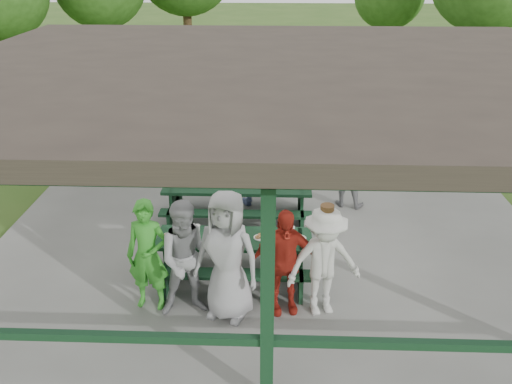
{
  "coord_description": "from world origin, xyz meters",
  "views": [
    {
      "loc": [
        0.06,
        -8.62,
        5.05
      ],
      "look_at": [
        -0.26,
        -0.3,
        1.23
      ],
      "focal_mm": 38.0,
      "sensor_mm": 36.0,
      "label": 1
    }
  ],
  "objects_px": {
    "contestant_grey_mid": "(227,256)",
    "contestant_white_fedora": "(324,262)",
    "picnic_table_near": "(235,253)",
    "picnic_table_far": "(237,198)",
    "contestant_grey_left": "(188,259)",
    "spectator_blue": "(203,152)",
    "farm_trailer": "(220,93)",
    "contestant_green": "(148,255)",
    "spectator_grey": "(348,170)",
    "pickup_truck": "(392,91)",
    "spectator_lblue": "(257,165)",
    "contestant_red": "(283,262)"
  },
  "relations": [
    {
      "from": "contestant_grey_left",
      "to": "spectator_lblue",
      "type": "bearing_deg",
      "value": 65.6
    },
    {
      "from": "picnic_table_near",
      "to": "contestant_green",
      "type": "relative_size",
      "value": 1.42
    },
    {
      "from": "spectator_blue",
      "to": "farm_trailer",
      "type": "relative_size",
      "value": 0.47
    },
    {
      "from": "picnic_table_near",
      "to": "picnic_table_far",
      "type": "distance_m",
      "value": 2.0
    },
    {
      "from": "contestant_white_fedora",
      "to": "contestant_grey_left",
      "type": "bearing_deg",
      "value": 167.38
    },
    {
      "from": "picnic_table_far",
      "to": "spectator_lblue",
      "type": "bearing_deg",
      "value": 67.22
    },
    {
      "from": "spectator_grey",
      "to": "farm_trailer",
      "type": "xyz_separation_m",
      "value": [
        -3.32,
        7.08,
        -0.24
      ]
    },
    {
      "from": "contestant_grey_left",
      "to": "spectator_grey",
      "type": "height_order",
      "value": "contestant_grey_left"
    },
    {
      "from": "spectator_lblue",
      "to": "pickup_truck",
      "type": "distance_m",
      "value": 8.22
    },
    {
      "from": "pickup_truck",
      "to": "farm_trailer",
      "type": "relative_size",
      "value": 1.42
    },
    {
      "from": "spectator_blue",
      "to": "spectator_grey",
      "type": "height_order",
      "value": "spectator_blue"
    },
    {
      "from": "contestant_grey_left",
      "to": "spectator_blue",
      "type": "bearing_deg",
      "value": 82.96
    },
    {
      "from": "contestant_grey_mid",
      "to": "farm_trailer",
      "type": "relative_size",
      "value": 0.53
    },
    {
      "from": "picnic_table_far",
      "to": "farm_trailer",
      "type": "bearing_deg",
      "value": 98.1
    },
    {
      "from": "spectator_lblue",
      "to": "farm_trailer",
      "type": "height_order",
      "value": "spectator_lblue"
    },
    {
      "from": "picnic_table_near",
      "to": "spectator_lblue",
      "type": "bearing_deg",
      "value": 84.84
    },
    {
      "from": "contestant_green",
      "to": "spectator_grey",
      "type": "xyz_separation_m",
      "value": [
        3.3,
        3.59,
        -0.08
      ]
    },
    {
      "from": "contestant_grey_left",
      "to": "spectator_grey",
      "type": "distance_m",
      "value": 4.59
    },
    {
      "from": "contestant_red",
      "to": "farm_trailer",
      "type": "height_order",
      "value": "contestant_red"
    },
    {
      "from": "picnic_table_near",
      "to": "spectator_grey",
      "type": "bearing_deg",
      "value": 53.19
    },
    {
      "from": "pickup_truck",
      "to": "contestant_red",
      "type": "bearing_deg",
      "value": 170.87
    },
    {
      "from": "contestant_grey_left",
      "to": "contestant_white_fedora",
      "type": "xyz_separation_m",
      "value": [
        1.93,
        0.07,
        -0.04
      ]
    },
    {
      "from": "contestant_green",
      "to": "contestant_grey_left",
      "type": "relative_size",
      "value": 0.97
    },
    {
      "from": "contestant_grey_mid",
      "to": "spectator_blue",
      "type": "bearing_deg",
      "value": 120.3
    },
    {
      "from": "contestant_red",
      "to": "contestant_white_fedora",
      "type": "xyz_separation_m",
      "value": [
        0.57,
        -0.03,
        0.03
      ]
    },
    {
      "from": "spectator_lblue",
      "to": "spectator_grey",
      "type": "xyz_separation_m",
      "value": [
        1.85,
        -0.02,
        -0.06
      ]
    },
    {
      "from": "contestant_grey_left",
      "to": "spectator_blue",
      "type": "xyz_separation_m",
      "value": [
        -0.36,
        4.39,
        -0.02
      ]
    },
    {
      "from": "pickup_truck",
      "to": "contestant_white_fedora",
      "type": "bearing_deg",
      "value": 173.7
    },
    {
      "from": "picnic_table_far",
      "to": "spectator_grey",
      "type": "bearing_deg",
      "value": 20.3
    },
    {
      "from": "contestant_white_fedora",
      "to": "spectator_lblue",
      "type": "xyz_separation_m",
      "value": [
        -1.08,
        3.67,
        -0.01
      ]
    },
    {
      "from": "contestant_red",
      "to": "contestant_white_fedora",
      "type": "relative_size",
      "value": 0.94
    },
    {
      "from": "picnic_table_near",
      "to": "spectator_lblue",
      "type": "distance_m",
      "value": 2.87
    },
    {
      "from": "contestant_green",
      "to": "contestant_grey_mid",
      "type": "relative_size",
      "value": 0.88
    },
    {
      "from": "picnic_table_far",
      "to": "contestant_white_fedora",
      "type": "height_order",
      "value": "contestant_white_fedora"
    },
    {
      "from": "spectator_grey",
      "to": "farm_trailer",
      "type": "distance_m",
      "value": 7.82
    },
    {
      "from": "pickup_truck",
      "to": "farm_trailer",
      "type": "bearing_deg",
      "value": 99.97
    },
    {
      "from": "picnic_table_far",
      "to": "farm_trailer",
      "type": "xyz_separation_m",
      "value": [
        -1.12,
        7.89,
        0.06
      ]
    },
    {
      "from": "picnic_table_near",
      "to": "spectator_grey",
      "type": "height_order",
      "value": "spectator_grey"
    },
    {
      "from": "spectator_grey",
      "to": "contestant_white_fedora",
      "type": "bearing_deg",
      "value": 96.33
    },
    {
      "from": "spectator_grey",
      "to": "pickup_truck",
      "type": "xyz_separation_m",
      "value": [
        2.26,
        7.13,
        -0.15
      ]
    },
    {
      "from": "spectator_blue",
      "to": "contestant_grey_left",
      "type": "bearing_deg",
      "value": 88.33
    },
    {
      "from": "contestant_green",
      "to": "contestant_red",
      "type": "bearing_deg",
      "value": 5.76
    },
    {
      "from": "contestant_green",
      "to": "farm_trailer",
      "type": "bearing_deg",
      "value": 96.83
    },
    {
      "from": "contestant_white_fedora",
      "to": "spectator_lblue",
      "type": "bearing_deg",
      "value": 91.89
    },
    {
      "from": "contestant_green",
      "to": "spectator_blue",
      "type": "distance_m",
      "value": 4.28
    },
    {
      "from": "spectator_blue",
      "to": "pickup_truck",
      "type": "relative_size",
      "value": 0.33
    },
    {
      "from": "contestant_red",
      "to": "spectator_grey",
      "type": "distance_m",
      "value": 3.86
    },
    {
      "from": "spectator_lblue",
      "to": "contestant_green",
      "type": "bearing_deg",
      "value": 57.29
    },
    {
      "from": "contestant_grey_mid",
      "to": "spectator_blue",
      "type": "height_order",
      "value": "contestant_grey_mid"
    },
    {
      "from": "contestant_grey_mid",
      "to": "contestant_white_fedora",
      "type": "distance_m",
      "value": 1.38
    }
  ]
}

